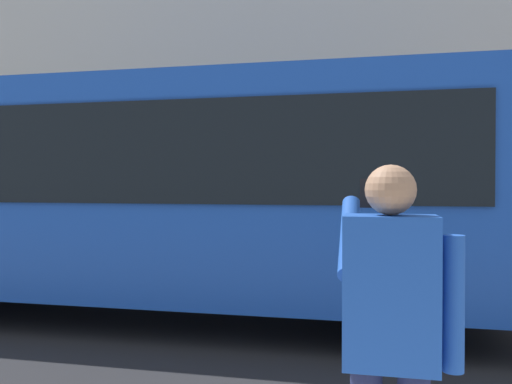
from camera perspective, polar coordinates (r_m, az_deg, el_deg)
ground_plane at (r=6.98m, az=17.00°, el=-13.74°), size 60.00×60.00×0.00m
building_facade_far at (r=14.18m, az=14.87°, el=18.25°), size 28.00×1.55×12.00m
red_bus at (r=6.98m, az=-10.30°, el=0.26°), size 9.05×2.54×3.08m
pedestrian_photographer at (r=2.41m, az=14.54°, el=-14.15°), size 0.53×0.52×1.70m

